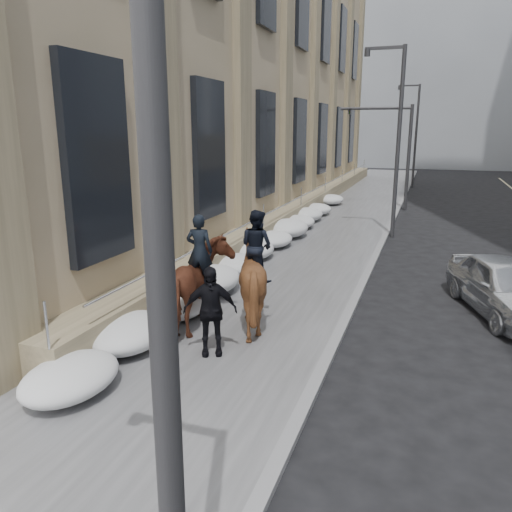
{
  "coord_description": "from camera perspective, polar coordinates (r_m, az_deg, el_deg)",
  "views": [
    {
      "loc": [
        4.37,
        -8.48,
        4.71
      ],
      "look_at": [
        0.5,
        2.56,
        1.7
      ],
      "focal_mm": 35.0,
      "sensor_mm": 36.0,
      "label": 1
    }
  ],
  "objects": [
    {
      "name": "traffic_signal",
      "position": [
        30.58,
        15.4,
        12.61
      ],
      "size": [
        4.1,
        0.22,
        6.0
      ],
      "color": "#2D2D30",
      "rests_on": "ground"
    },
    {
      "name": "streetlight_mid",
      "position": [
        22.54,
        15.63,
        13.59
      ],
      "size": [
        1.71,
        0.24,
        8.0
      ],
      "color": "#2D2D30",
      "rests_on": "ground"
    },
    {
      "name": "mounted_horse_right",
      "position": [
        11.8,
        -0.41,
        -2.35
      ],
      "size": [
        2.36,
        2.49,
        2.75
      ],
      "rotation": [
        0.0,
        0.0,
        2.78
      ],
      "color": "#412512",
      "rests_on": "sidewalk"
    },
    {
      "name": "snow_bank",
      "position": [
        18.08,
        0.08,
        0.87
      ],
      "size": [
        1.7,
        18.1,
        0.76
      ],
      "color": "silver",
      "rests_on": "sidewalk"
    },
    {
      "name": "bg_building_far",
      "position": [
        81.32,
        12.58,
        17.84
      ],
      "size": [
        24.0,
        12.0,
        20.0
      ],
      "primitive_type": "cube",
      "color": "gray",
      "rests_on": "ground"
    },
    {
      "name": "curb",
      "position": [
        19.14,
        13.49,
        -0.04
      ],
      "size": [
        0.24,
        80.0,
        0.12
      ],
      "primitive_type": "cube",
      "color": "slate",
      "rests_on": "ground"
    },
    {
      "name": "mounted_horse_left",
      "position": [
        11.66,
        -6.35,
        -3.14
      ],
      "size": [
        1.4,
        2.56,
        2.69
      ],
      "rotation": [
        0.0,
        0.0,
        3.26
      ],
      "color": "#522818",
      "rests_on": "sidewalk"
    },
    {
      "name": "limestone_building",
      "position": [
        30.32,
        0.68,
        22.38
      ],
      "size": [
        6.1,
        44.0,
        18.0
      ],
      "color": "#998764",
      "rests_on": "ground"
    },
    {
      "name": "ground",
      "position": [
        10.65,
        -7.27,
        -11.96
      ],
      "size": [
        140.0,
        140.0,
        0.0
      ],
      "primitive_type": "plane",
      "color": "black",
      "rests_on": "ground"
    },
    {
      "name": "pedestrian",
      "position": [
        10.35,
        -5.26,
        -6.25
      ],
      "size": [
        1.2,
        0.88,
        1.89
      ],
      "primitive_type": "imported",
      "rotation": [
        0.0,
        0.0,
        0.42
      ],
      "color": "black",
      "rests_on": "sidewalk"
    },
    {
      "name": "sidewalk",
      "position": [
        19.56,
        5.85,
        0.6
      ],
      "size": [
        5.0,
        80.0,
        0.12
      ],
      "primitive_type": "cube",
      "color": "#49494B",
      "rests_on": "ground"
    },
    {
      "name": "car_silver",
      "position": [
        14.42,
        26.55,
        -3.09
      ],
      "size": [
        3.07,
        4.73,
        1.5
      ],
      "primitive_type": "imported",
      "rotation": [
        0.0,
        0.0,
        0.32
      ],
      "color": "#B2B6BB",
      "rests_on": "ground"
    },
    {
      "name": "streetlight_far",
      "position": [
        42.52,
        17.65,
        13.61
      ],
      "size": [
        1.71,
        0.24,
        8.0
      ],
      "color": "#2D2D30",
      "rests_on": "ground"
    },
    {
      "name": "streetlight_near",
      "position": [
        2.98,
        -14.27,
        11.45
      ],
      "size": [
        1.71,
        0.24,
        8.0
      ],
      "color": "#2D2D30",
      "rests_on": "ground"
    },
    {
      "name": "bg_building_mid",
      "position": [
        69.11,
        20.29,
        21.33
      ],
      "size": [
        30.0,
        12.0,
        28.0
      ],
      "primitive_type": "cube",
      "color": "slate",
      "rests_on": "ground"
    }
  ]
}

